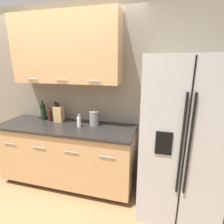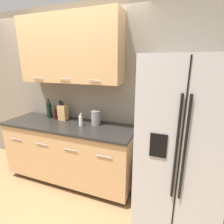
% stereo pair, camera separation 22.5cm
% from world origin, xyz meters
% --- Properties ---
extents(ground_plane, '(14.00, 14.00, 0.00)m').
position_xyz_m(ground_plane, '(0.00, 0.00, 0.00)').
color(ground_plane, '#997047').
extents(wall_back, '(10.00, 0.39, 2.60)m').
position_xyz_m(wall_back, '(0.05, 1.10, 1.47)').
color(wall_back, gray).
rests_on(wall_back, ground_plane).
extents(counter_unit, '(1.99, 0.64, 0.93)m').
position_xyz_m(counter_unit, '(0.20, 0.81, 0.47)').
color(counter_unit, black).
rests_on(counter_unit, ground_plane).
extents(refrigerator, '(0.89, 0.79, 1.88)m').
position_xyz_m(refrigerator, '(1.73, 0.73, 0.94)').
color(refrigerator, '#B2B2B5').
rests_on(refrigerator, ground_plane).
extents(knife_block, '(0.13, 0.10, 0.31)m').
position_xyz_m(knife_block, '(0.02, 0.94, 1.05)').
color(knife_block, tan).
rests_on(knife_block, counter_unit).
extents(wine_bottle, '(0.08, 0.08, 0.31)m').
position_xyz_m(wine_bottle, '(-0.26, 0.96, 1.07)').
color(wine_bottle, black).
rests_on(wine_bottle, counter_unit).
extents(soap_dispenser, '(0.06, 0.05, 0.18)m').
position_xyz_m(soap_dispenser, '(0.41, 0.81, 1.01)').
color(soap_dispenser, white).
rests_on(soap_dispenser, counter_unit).
extents(oil_bottle, '(0.06, 0.06, 0.21)m').
position_xyz_m(oil_bottle, '(-0.13, 0.93, 1.03)').
color(oil_bottle, '#3D1914').
rests_on(oil_bottle, counter_unit).
extents(steel_canister, '(0.13, 0.13, 0.22)m').
position_xyz_m(steel_canister, '(0.60, 0.92, 1.04)').
color(steel_canister, gray).
rests_on(steel_canister, counter_unit).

